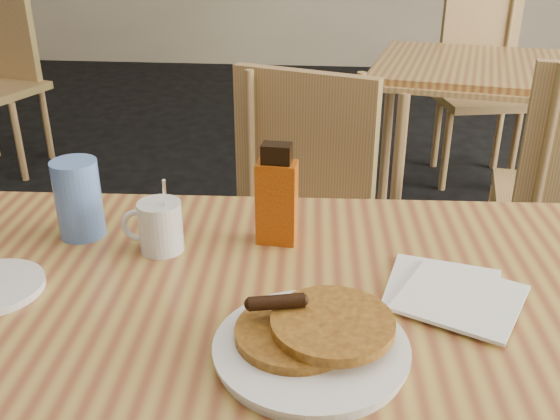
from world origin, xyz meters
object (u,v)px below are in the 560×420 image
Objects in this scene: syrup_bottle at (277,198)px; chair_neighbor_far at (479,75)px; chair_main_far at (301,214)px; pancake_plate at (312,341)px; coffee_mug at (159,225)px; main_table at (267,332)px; blue_tumbler at (78,199)px; chair_wall_extra at (0,67)px; neighbor_table at (525,77)px.

chair_neighbor_far is at bearing 74.92° from syrup_bottle.
chair_main_far is 0.88m from pancake_plate.
coffee_mug is at bearing 136.67° from pancake_plate.
chair_neighbor_far is (0.81, 2.49, -0.17)m from main_table.
blue_tumbler is (-0.36, 0.21, 0.11)m from main_table.
coffee_mug is (1.51, -2.25, 0.25)m from chair_wall_extra.
blue_tumbler is (-1.19, -1.53, 0.12)m from neighbor_table.
syrup_bottle reaches higher than main_table.
syrup_bottle is (-0.01, 0.22, 0.13)m from main_table.
chair_wall_extra is (-2.54, 0.68, -0.16)m from neighbor_table.
pancake_plate is (-0.75, -1.83, 0.06)m from neighbor_table.
chair_wall_extra is 6.40× the size of coffee_mug.
pancake_plate is at bearing -71.40° from syrup_bottle.
neighbor_table is 1.47× the size of chair_neighbor_far.
chair_neighbor_far is at bearing 71.96° from main_table.
pancake_plate is at bearing -65.51° from chair_main_far.
blue_tumbler reaches higher than coffee_mug.
syrup_bottle is (1.71, -2.20, 0.29)m from chair_wall_extra.
chair_main_far is 1.91m from chair_neighbor_far.
syrup_bottle is at bearing 1.43° from blue_tumbler.
pancake_plate is 0.33m from syrup_bottle.
main_table is at bearing -29.80° from blue_tumbler.
pancake_plate is (1.79, -2.51, 0.23)m from chair_wall_extra.
coffee_mug is (-1.02, -2.33, 0.26)m from chair_neighbor_far.
neighbor_table is at bearing -100.56° from chair_neighbor_far.
chair_neighbor_far is 6.24× the size of blue_tumbler.
main_table is at bearing -115.36° from neighbor_table.
main_table is 0.43m from blue_tumbler.
main_table is 2.97m from chair_wall_extra.
chair_wall_extra reaches higher than blue_tumbler.
chair_main_far is 4.95× the size of syrup_bottle.
blue_tumbler is at bearing -40.54° from chair_wall_extra.
coffee_mug is 0.17m from blue_tumbler.
syrup_bottle is (-0.82, -2.28, 0.30)m from chair_neighbor_far.
blue_tumbler is (1.35, -2.21, 0.28)m from chair_wall_extra.
chair_wall_extra is at bearing 132.49° from syrup_bottle.
syrup_bottle reaches higher than pancake_plate.
neighbor_table is 1.29m from chair_main_far.
pancake_plate is 1.42× the size of syrup_bottle.
syrup_bottle is (-0.08, 0.31, 0.07)m from pancake_plate.
blue_tumbler is (-0.37, -0.55, 0.28)m from chair_main_far.
chair_wall_extra is 3.46× the size of pancake_plate.
chair_main_far is 1.02× the size of chair_neighbor_far.
chair_wall_extra is 2.72m from coffee_mug.
syrup_bottle is at bearing -71.19° from chair_main_far.
chair_main_far reaches higher than chair_neighbor_far.
blue_tumbler reaches higher than main_table.
chair_main_far reaches higher than neighbor_table.
chair_neighbor_far is 2.53m from chair_wall_extra.
chair_wall_extra reaches higher than coffee_mug.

